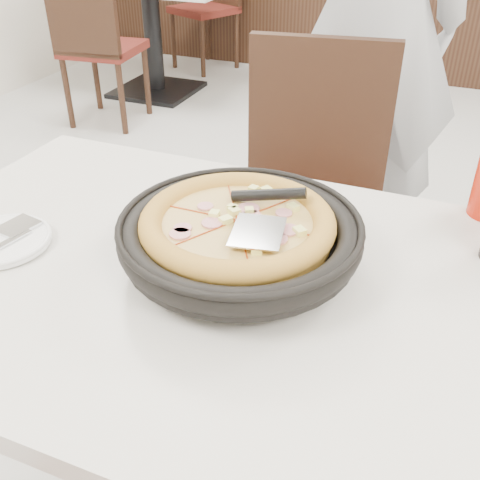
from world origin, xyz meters
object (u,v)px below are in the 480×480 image
at_px(pizza, 237,231).
at_px(side_plate, 2,241).
at_px(pizza_pan, 240,244).
at_px(bg_chair_left_far, 204,6).
at_px(bg_chair_left_near, 103,44).
at_px(main_table, 212,417).
at_px(diner_person, 373,21).
at_px(bg_table_left, 153,39).
at_px(chair_far, 305,221).

bearing_deg(pizza, side_plate, -164.27).
relative_size(pizza_pan, pizza, 1.23).
bearing_deg(pizza_pan, bg_chair_left_far, 116.33).
height_order(pizza_pan, bg_chair_left_near, bg_chair_left_near).
xyz_separation_m(main_table, bg_chair_left_far, (-1.67, 3.51, 0.10)).
distance_m(pizza, side_plate, 0.43).
height_order(main_table, bg_chair_left_near, bg_chair_left_near).
bearing_deg(diner_person, bg_chair_left_far, -77.55).
height_order(main_table, pizza_pan, pizza_pan).
bearing_deg(main_table, bg_chair_left_far, 115.45).
bearing_deg(diner_person, bg_chair_left_near, -53.14).
bearing_deg(bg_chair_left_near, pizza, -56.94).
bearing_deg(diner_person, side_plate, 48.80).
xyz_separation_m(pizza_pan, bg_table_left, (-1.78, 2.77, -0.42)).
bearing_deg(side_plate, pizza, 15.73).
distance_m(bg_chair_left_near, bg_chair_left_far, 1.31).
xyz_separation_m(main_table, pizza, (0.04, 0.05, 0.44)).
distance_m(pizza_pan, pizza, 0.02).
bearing_deg(bg_chair_left_far, pizza, 140.13).
relative_size(chair_far, bg_chair_left_near, 1.00).
bearing_deg(bg_chair_left_near, pizza_pan, -56.93).
distance_m(main_table, bg_chair_left_near, 2.79).
bearing_deg(bg_chair_left_near, main_table, -58.17).
distance_m(main_table, bg_chair_left_far, 3.89).
bearing_deg(chair_far, bg_chair_left_far, -68.07).
distance_m(main_table, side_plate, 0.54).
height_order(main_table, chair_far, chair_far).
distance_m(side_plate, bg_chair_left_near, 2.65).
xyz_separation_m(bg_table_left, bg_chair_left_far, (0.06, 0.70, 0.10)).
bearing_deg(chair_far, pizza, 85.65).
height_order(chair_far, diner_person, diner_person).
bearing_deg(bg_chair_left_far, pizza_pan, 140.18).
height_order(main_table, bg_chair_left_far, bg_chair_left_far).
relative_size(pizza, bg_chair_left_near, 0.33).
xyz_separation_m(pizza, diner_person, (-0.01, 1.19, 0.11)).
bearing_deg(diner_person, main_table, 64.59).
distance_m(chair_far, bg_table_left, 2.76).
height_order(diner_person, bg_chair_left_far, diner_person).
bearing_deg(pizza_pan, diner_person, 91.10).
relative_size(pizza_pan, bg_table_left, 0.33).
height_order(chair_far, bg_chair_left_far, same).
distance_m(pizza, bg_chair_left_far, 3.88).
relative_size(diner_person, bg_chair_left_near, 1.94).
relative_size(side_plate, diner_person, 0.09).
distance_m(chair_far, bg_chair_left_near, 2.30).
height_order(side_plate, bg_chair_left_far, bg_chair_left_far).
bearing_deg(main_table, pizza, 49.13).
distance_m(chair_far, side_plate, 0.87).
bearing_deg(pizza, bg_chair_left_far, 116.28).
bearing_deg(pizza_pan, side_plate, -165.77).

